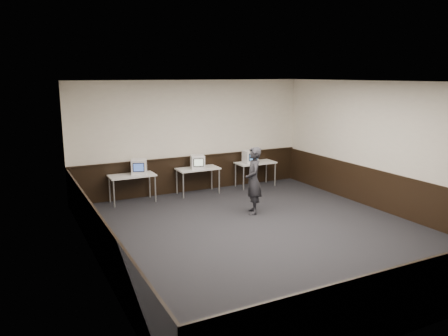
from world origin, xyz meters
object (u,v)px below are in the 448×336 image
object	(u,v)px
emac_left	(139,167)
desk_center	(198,170)
desk_right	(255,164)
emac_right	(250,157)
person	(253,181)
emac_center	(198,162)
desk_left	(132,177)

from	to	relation	value
emac_left	desk_center	bearing A→B (deg)	18.89
desk_center	desk_right	distance (m)	1.90
emac_right	person	world-z (taller)	person
person	emac_left	bearing A→B (deg)	-114.01
emac_left	emac_center	distance (m)	1.66
emac_left	person	world-z (taller)	person
emac_right	desk_right	bearing A→B (deg)	5.16
desk_right	desk_center	bearing A→B (deg)	180.00
desk_right	emac_left	distance (m)	3.60
desk_left	emac_right	size ratio (longest dim) A/B	2.85
desk_right	emac_center	size ratio (longest dim) A/B	2.48
desk_left	emac_left	bearing A→B (deg)	6.48
emac_center	desk_center	bearing A→B (deg)	75.60
desk_left	desk_center	world-z (taller)	same
desk_left	desk_right	world-z (taller)	same
emac_left	person	size ratio (longest dim) A/B	0.32
desk_right	emac_right	xyz separation A→B (m)	(-0.20, -0.01, 0.26)
emac_right	desk_center	bearing A→B (deg)	-177.51
emac_center	person	distance (m)	2.27
desk_left	person	world-z (taller)	person
desk_left	desk_center	size ratio (longest dim) A/B	1.00
person	emac_right	bearing A→B (deg)	173.92
desk_left	emac_left	distance (m)	0.34
emac_right	person	distance (m)	2.56
desk_center	person	size ratio (longest dim) A/B	0.73
emac_left	person	distance (m)	3.16
desk_left	emac_left	size ratio (longest dim) A/B	2.28
desk_center	emac_right	distance (m)	1.72
emac_center	emac_left	bearing A→B (deg)	-167.24
desk_center	emac_left	size ratio (longest dim) A/B	2.28
desk_left	emac_left	xyz separation A→B (m)	(0.21, 0.02, 0.27)
desk_right	emac_right	size ratio (longest dim) A/B	2.85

